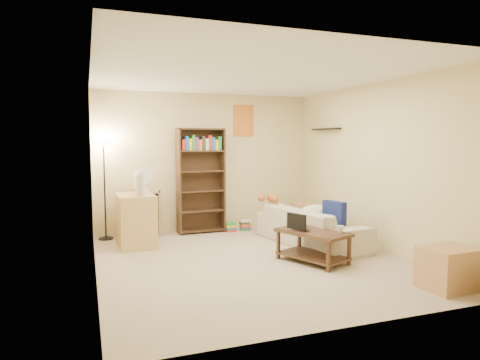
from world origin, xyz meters
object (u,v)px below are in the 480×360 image
object	(u,v)px
mug	(340,229)
tv_stand	(136,220)
tabby_cat	(270,198)
desk_fan	(145,178)
tall_bookshelf	(201,178)
laptop	(303,229)
television	(135,182)
end_cabinet	(448,268)
short_bookshelf	(143,214)
side_table	(305,216)
coffee_table	(313,242)
floor_lamp	(104,161)
sofa	(311,226)

from	to	relation	value
mug	tv_stand	bearing A→B (deg)	141.28
tabby_cat	desk_fan	size ratio (longest dim) A/B	1.12
mug	tall_bookshelf	world-z (taller)	tall_bookshelf
tv_stand	tall_bookshelf	size ratio (longest dim) A/B	0.44
laptop	television	world-z (taller)	television
tabby_cat	end_cabinet	xyz separation A→B (m)	(0.78, -3.07, -0.44)
tabby_cat	tv_stand	distance (m)	2.26
end_cabinet	mug	bearing A→B (deg)	116.00
television	short_bookshelf	world-z (taller)	television
television	tall_bookshelf	distance (m)	1.38
side_table	coffee_table	bearing A→B (deg)	-115.73
tabby_cat	side_table	size ratio (longest dim) A/B	0.93
coffee_table	floor_lamp	distance (m)	3.65
end_cabinet	television	bearing A→B (deg)	133.65
television	short_bookshelf	xyz separation A→B (m)	(0.18, 0.65, -0.61)
television	side_table	xyz separation A→B (m)	(3.09, 0.24, -0.75)
tall_bookshelf	sofa	bearing A→B (deg)	-48.78
tv_stand	end_cabinet	size ratio (longest dim) A/B	1.46
desk_fan	end_cabinet	world-z (taller)	desk_fan
tv_stand	desk_fan	world-z (taller)	desk_fan
short_bookshelf	floor_lamp	bearing A→B (deg)	-168.55
floor_lamp	sofa	bearing A→B (deg)	-25.93
tv_stand	tall_bookshelf	xyz separation A→B (m)	(1.22, 0.65, 0.58)
coffee_table	side_table	xyz separation A→B (m)	(0.94, 1.96, -0.02)
tabby_cat	laptop	world-z (taller)	tabby_cat
laptop	side_table	distance (m)	2.11
mug	television	size ratio (longest dim) A/B	0.21
end_cabinet	short_bookshelf	bearing A→B (deg)	126.62
desk_fan	end_cabinet	size ratio (longest dim) A/B	0.75
tabby_cat	short_bookshelf	xyz separation A→B (m)	(-2.06, 0.75, -0.28)
tall_bookshelf	tabby_cat	bearing A→B (deg)	-38.58
tabby_cat	end_cabinet	size ratio (longest dim) A/B	0.84
tabby_cat	tv_stand	xyz separation A→B (m)	(-2.24, 0.10, -0.26)
tabby_cat	desk_fan	bearing A→B (deg)	160.53
tabby_cat	mug	distance (m)	1.87
coffee_table	desk_fan	distance (m)	3.11
sofa	laptop	size ratio (longest dim) A/B	6.26
sofa	side_table	world-z (taller)	sofa
laptop	sofa	bearing A→B (deg)	-53.81
tabby_cat	laptop	size ratio (longest dim) A/B	1.39
short_bookshelf	side_table	world-z (taller)	short_bookshelf
side_table	end_cabinet	bearing A→B (deg)	-91.18
television	desk_fan	xyz separation A→B (m)	(0.23, 0.61, 0.02)
television	side_table	size ratio (longest dim) A/B	1.29
television	short_bookshelf	distance (m)	0.91
tabby_cat	floor_lamp	size ratio (longest dim) A/B	0.28
tv_stand	floor_lamp	world-z (taller)	floor_lamp
coffee_table	desk_fan	world-z (taller)	desk_fan
laptop	tv_stand	bearing A→B (deg)	34.30
short_bookshelf	tv_stand	bearing A→B (deg)	-94.21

